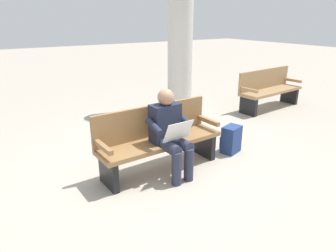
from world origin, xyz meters
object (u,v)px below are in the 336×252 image
person_seated (170,131)px  support_pillar (180,15)px  bench_near (158,138)px  bench_far (269,89)px  backpack (231,139)px

person_seated → support_pillar: support_pillar is taller
bench_near → person_seated: 0.29m
bench_near → person_seated: size_ratio=1.54×
bench_far → person_seated: bearing=16.6°
backpack → bench_far: (-2.50, -1.38, 0.25)m
backpack → support_pillar: bearing=-106.6°
bench_near → bench_far: 3.95m
person_seated → bench_far: 3.99m
bench_near → person_seated: person_seated is taller
bench_far → support_pillar: (1.75, -1.14, 1.63)m
person_seated → bench_far: (-3.71, -1.46, -0.17)m
bench_near → bench_far: size_ratio=0.99×
person_seated → support_pillar: bearing=-129.6°
bench_far → support_pillar: bearing=-38.0°
backpack → bench_far: size_ratio=0.24×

